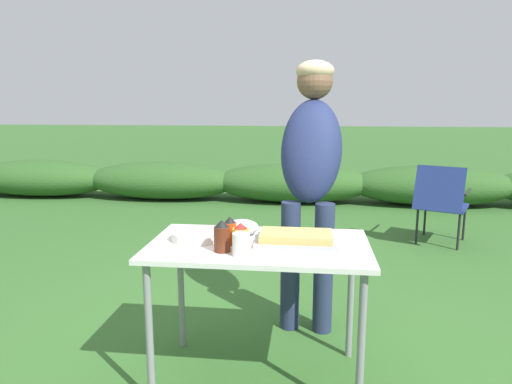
{
  "coord_description": "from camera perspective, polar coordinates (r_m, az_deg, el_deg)",
  "views": [
    {
      "loc": [
        0.24,
        -2.18,
        1.42
      ],
      "look_at": [
        -0.08,
        0.58,
        0.89
      ],
      "focal_mm": 32.0,
      "sensor_mm": 36.0,
      "label": 1
    }
  ],
  "objects": [
    {
      "name": "camp_chair_green_behind_table",
      "position": [
        5.01,
        22.12,
        -0.98
      ],
      "size": [
        0.67,
        0.73,
        0.83
      ],
      "rotation": [
        0.0,
        0.0,
        -0.43
      ],
      "color": "navy",
      "rests_on": "ground"
    },
    {
      "name": "mixing_bowl",
      "position": [
        2.45,
        -1.81,
        -4.42
      ],
      "size": [
        0.18,
        0.18,
        0.08
      ],
      "primitive_type": "ellipsoid",
      "color": "silver",
      "rests_on": "folding_table"
    },
    {
      "name": "mustard_bottle",
      "position": [
        2.2,
        -1.93,
        -5.59
      ],
      "size": [
        0.08,
        0.08,
        0.13
      ],
      "color": "yellow",
      "rests_on": "folding_table"
    },
    {
      "name": "ground_plane",
      "position": [
        2.62,
        0.35,
        -22.11
      ],
      "size": [
        60.0,
        60.0,
        0.0
      ],
      "primitive_type": "plane",
      "color": "#336028"
    },
    {
      "name": "bbq_sauce_bottle",
      "position": [
        2.16,
        -4.29,
        -5.57
      ],
      "size": [
        0.08,
        0.08,
        0.15
      ],
      "color": "#562314",
      "rests_on": "folding_table"
    },
    {
      "name": "folding_table",
      "position": [
        2.32,
        0.36,
        -8.24
      ],
      "size": [
        1.1,
        0.64,
        0.74
      ],
      "color": "silver",
      "rests_on": "ground"
    },
    {
      "name": "standing_person_in_olive_jacket",
      "position": [
        2.89,
        6.89,
        3.69
      ],
      "size": [
        0.43,
        0.54,
        1.7
      ],
      "rotation": [
        0.0,
        0.0,
        -0.1
      ],
      "color": "#232D4C",
      "rests_on": "ground"
    },
    {
      "name": "shrub_hedge",
      "position": [
        6.81,
        4.55,
        1.17
      ],
      "size": [
        14.4,
        0.9,
        0.58
      ],
      "color": "#2D5623",
      "rests_on": "ground"
    },
    {
      "name": "plate_stack",
      "position": [
        2.37,
        -7.55,
        -5.41
      ],
      "size": [
        0.25,
        0.25,
        0.05
      ],
      "primitive_type": "cylinder",
      "color": "white",
      "rests_on": "folding_table"
    },
    {
      "name": "food_tray",
      "position": [
        2.3,
        5.02,
        -5.77
      ],
      "size": [
        0.4,
        0.24,
        0.06
      ],
      "color": "#9E9EA3",
      "rests_on": "folding_table"
    },
    {
      "name": "paper_cup_stack",
      "position": [
        2.1,
        -1.89,
        -6.56
      ],
      "size": [
        0.08,
        0.08,
        0.11
      ],
      "primitive_type": "cylinder",
      "color": "white",
      "rests_on": "folding_table"
    },
    {
      "name": "hot_sauce_bottle",
      "position": [
        2.27,
        -3.27,
        -4.89
      ],
      "size": [
        0.07,
        0.07,
        0.14
      ],
      "color": "#CC4214",
      "rests_on": "folding_table"
    }
  ]
}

